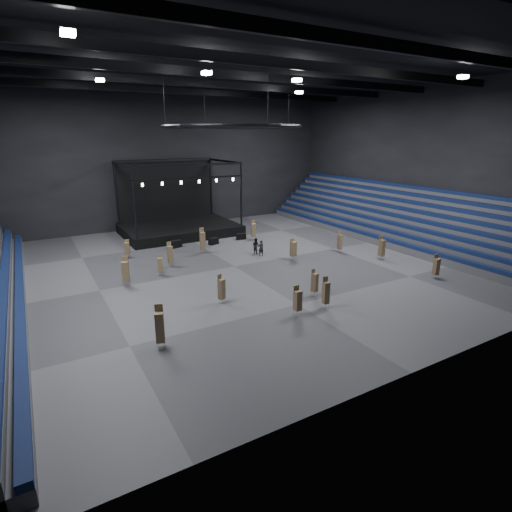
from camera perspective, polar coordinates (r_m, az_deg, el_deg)
floor at (r=38.98m, az=-3.11°, el=-1.50°), size 50.00×50.00×0.00m
ceiling at (r=37.40m, az=-3.59°, el=25.65°), size 50.00×42.00×0.20m
wall_back at (r=56.63m, az=-13.22°, el=13.17°), size 50.00×0.20×18.00m
wall_front at (r=20.79m, az=23.94°, el=6.27°), size 50.00×0.20×18.00m
wall_right at (r=53.24m, az=22.05°, el=12.19°), size 0.20×42.00×18.00m
bleachers_right at (r=52.62m, az=19.77°, el=4.35°), size 7.20×40.00×6.40m
stage at (r=53.12m, az=-11.14°, el=4.83°), size 14.00×10.00×9.20m
truss_ring at (r=36.98m, az=-3.44°, el=17.98°), size 12.30×12.30×5.15m
roof_girders at (r=37.29m, az=-3.57°, el=24.44°), size 49.00×30.35×0.70m
floodlights at (r=33.72m, az=-0.21°, el=24.24°), size 28.60×16.60×0.25m
flight_case_left at (r=46.28m, az=-11.34°, el=1.71°), size 1.34×0.88×0.82m
flight_case_mid at (r=46.93m, az=-6.09°, el=2.13°), size 1.26×0.84×0.77m
flight_case_right at (r=48.93m, az=-2.15°, el=2.82°), size 1.18×0.68×0.75m
chair_stack_0 at (r=37.12m, az=-13.53°, el=-1.20°), size 0.50×0.50×2.02m
chair_stack_1 at (r=48.40m, az=-0.35°, el=3.76°), size 0.67×0.67×2.41m
chair_stack_2 at (r=39.37m, az=-12.16°, el=0.25°), size 0.47×0.47×2.48m
chair_stack_3 at (r=24.73m, az=-13.59°, el=-9.76°), size 0.65×0.65×2.78m
chair_stack_4 at (r=42.56m, az=17.52°, el=1.17°), size 0.53×0.53×2.54m
chair_stack_5 at (r=38.81m, az=24.37°, el=-1.35°), size 0.51×0.51×2.21m
chair_stack_6 at (r=31.98m, az=8.37°, el=-3.69°), size 0.55×0.55×2.23m
chair_stack_7 at (r=29.89m, az=9.96°, el=-5.11°), size 0.49×0.49×2.42m
chair_stack_8 at (r=35.25m, az=-18.14°, el=-2.04°), size 0.71×0.71×2.61m
chair_stack_9 at (r=28.44m, az=5.96°, el=-6.26°), size 0.49×0.49×2.21m
chair_stack_10 at (r=30.31m, az=-4.96°, el=-4.67°), size 0.57×0.57×2.33m
chair_stack_11 at (r=43.36m, az=-17.93°, el=1.06°), size 0.61×0.61×1.97m
chair_stack_12 at (r=40.75m, az=5.34°, el=1.07°), size 0.63×0.63×2.27m
chair_stack_13 at (r=43.28m, az=-7.65°, el=2.22°), size 0.55×0.55×2.80m
chair_stack_14 at (r=44.17m, az=11.89°, el=2.03°), size 0.45×0.45×2.40m
man_center at (r=42.12m, az=0.71°, el=1.13°), size 0.63×0.43×1.68m
crew_member at (r=42.89m, az=-0.03°, el=1.47°), size 0.87×0.99×1.74m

